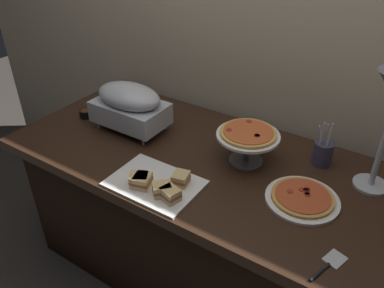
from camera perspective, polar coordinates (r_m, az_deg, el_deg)
The scene contains 10 objects.
ground_plane at distance 2.27m, azimuth 2.06°, elevation -18.24°, with size 8.00×8.00×0.00m, color #38332D.
back_wall at distance 1.96m, azimuth 10.68°, elevation 15.56°, with size 4.40×0.04×2.40m, color #C6B593.
buffet_table at distance 1.98m, azimuth 2.28°, elevation -11.19°, with size 1.90×0.84×0.76m.
chafing_dish at distance 1.94m, azimuth -9.19°, elevation 5.80°, with size 0.37×0.22×0.24m.
pizza_plate_front at distance 1.57m, azimuth 15.99°, elevation -7.69°, with size 0.29×0.29×0.03m.
pizza_plate_center at distance 1.68m, azimuth 8.26°, elevation 1.03°, with size 0.28×0.28×0.16m.
sandwich_platter at distance 1.58m, azimuth -5.26°, elevation -5.87°, with size 0.37×0.26×0.06m.
sauce_cup_near at distance 2.15m, azimuth -15.38°, elevation 4.40°, with size 0.07×0.07×0.04m.
utensil_holder at distance 1.78m, azimuth 18.73°, elevation -1.25°, with size 0.08×0.08×0.21m.
serving_spatula at distance 1.37m, azimuth 19.42°, elevation -16.52°, with size 0.08×0.17×0.01m.
Camera 1 is at (0.72, -1.24, 1.76)m, focal length 36.11 mm.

